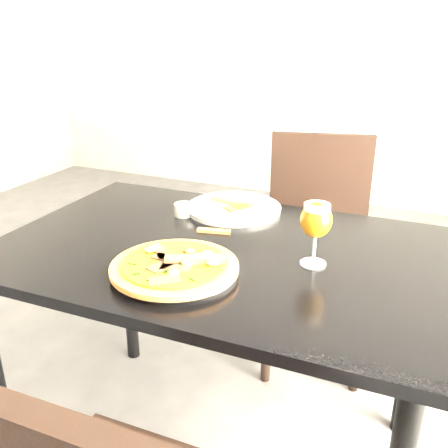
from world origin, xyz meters
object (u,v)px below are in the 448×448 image
at_px(chair_far, 317,242).
at_px(dining_table, 217,275).
at_px(beer_glass, 316,220).
at_px(pizza, 175,265).

bearing_deg(chair_far, dining_table, -115.01).
relative_size(chair_far, beer_glass, 5.51).
distance_m(dining_table, pizza, 0.23).
height_order(dining_table, beer_glass, beer_glass).
bearing_deg(chair_far, beer_glass, -92.58).
bearing_deg(beer_glass, dining_table, 179.58).
bearing_deg(beer_glass, chair_far, 101.86).
height_order(dining_table, chair_far, chair_far).
bearing_deg(chair_far, pizza, -114.12).
xyz_separation_m(chair_far, beer_glass, (0.14, -0.68, 0.36)).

